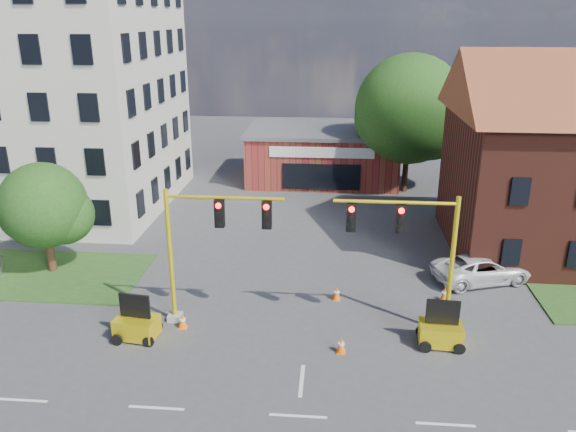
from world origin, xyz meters
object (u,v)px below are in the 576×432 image
object	(u,v)px
signal_mast_west	(207,241)
pickup_white	(482,268)
signal_mast_east	(413,248)
trailer_west	(137,325)
trailer_east	(441,332)

from	to	relation	value
signal_mast_west	pickup_white	world-z (taller)	signal_mast_west
signal_mast_west	signal_mast_east	bearing A→B (deg)	0.00
signal_mast_west	signal_mast_east	world-z (taller)	same
signal_mast_east	trailer_west	bearing A→B (deg)	-172.10
trailer_west	trailer_east	world-z (taller)	trailer_east
signal_mast_east	trailer_west	xyz separation A→B (m)	(-11.54, -1.60, -3.30)
pickup_white	trailer_east	bearing A→B (deg)	135.41
signal_mast_west	trailer_west	bearing A→B (deg)	-150.52
pickup_white	signal_mast_east	bearing A→B (deg)	122.02
signal_mast_east	trailer_east	xyz separation A→B (m)	(1.25, -1.05, -3.30)
trailer_west	signal_mast_west	bearing A→B (deg)	37.68
trailer_west	trailer_east	size ratio (longest dim) A/B	0.99
signal_mast_east	pickup_white	world-z (taller)	signal_mast_east
signal_mast_west	trailer_west	distance (m)	4.63
signal_mast_west	trailer_east	bearing A→B (deg)	-5.99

